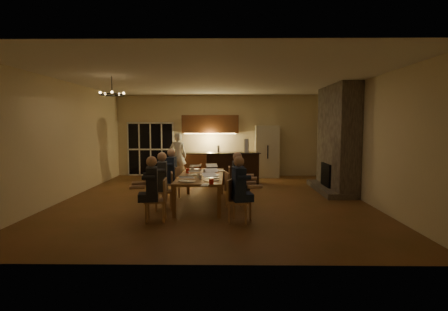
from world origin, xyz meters
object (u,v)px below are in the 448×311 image
can_cola (200,166)px  plate_far (221,171)px  mug_mid (204,171)px  can_silver (201,177)px  bar_blender (247,146)px  person_right_near (239,189)px  person_left_mid (162,181)px  chair_right_mid (235,190)px  laptop_e (195,165)px  chair_left_far (171,183)px  redcup_mid (188,171)px  person_left_far (172,174)px  laptop_c (194,171)px  refrigerator (267,151)px  chair_right_far (236,183)px  chair_right_near (240,201)px  standing_person (178,156)px  redcup_near (211,181)px  laptop_a (188,177)px  plate_left (183,181)px  chair_left_near (156,200)px  mug_front (199,176)px  chair_left_mid (164,191)px  bar_bottle (219,149)px  chandelier (112,95)px  laptop_d (212,171)px  mug_back (193,170)px  dining_table (201,190)px  person_right_mid (237,181)px  bar_island (232,168)px  laptop_f (212,166)px  laptop_b (211,176)px  person_left_near (152,189)px  plate_near (213,178)px

can_cola → plate_far: bearing=-44.9°
mug_mid → can_cola: 0.91m
can_silver → bar_blender: bearing=72.5°
person_right_near → person_left_mid: bearing=48.1°
chair_right_mid → laptop_e: bearing=23.4°
chair_left_far → redcup_mid: 0.64m
person_left_far → laptop_c: (0.67, -0.60, 0.17)m
refrigerator → person_left_far: refrigerator is taller
chair_left_far → chair_right_far: bearing=98.6°
chair_right_near → standing_person: standing_person is taller
mug_mid → redcup_near: bearing=-81.5°
laptop_e → laptop_a: bearing=80.3°
laptop_c → plate_left: size_ratio=1.45×
laptop_e → plate_far: size_ratio=1.30×
person_right_near → plate_far: size_ratio=5.60×
plate_left → chair_left_near: bearing=-129.8°
redcup_near → mug_front: bearing=110.4°
chair_left_mid → bar_bottle: bar_bottle is taller
redcup_mid → plate_left: size_ratio=0.54×
person_left_mid → laptop_a: 0.84m
chandelier → laptop_d: size_ratio=1.86×
chair_left_near → mug_back: (0.55, 2.29, 0.36)m
dining_table → chair_left_mid: 1.02m
laptop_d → bar_blender: size_ratio=0.70×
person_right_near → person_left_mid: (-1.79, 1.09, 0.00)m
laptop_a → redcup_near: 0.64m
person_left_far → standing_person: bearing=-172.2°
person_right_near → person_right_mid: 1.14m
bar_island → laptop_f: bar_island is taller
person_left_mid → laptop_e: person_left_mid is taller
laptop_b → laptop_e: size_ratio=1.00×
person_left_mid → laptop_c: size_ratio=4.31×
chair_right_near → mug_back: size_ratio=8.90×
laptop_e → redcup_near: size_ratio=2.67×
can_silver → chair_right_near: bearing=-44.6°
laptop_b → redcup_mid: bearing=98.6°
dining_table → bar_blender: size_ratio=5.99×
can_silver → person_right_mid: bearing=15.9°
bar_island → redcup_near: 4.57m
person_left_near → plate_near: 1.64m
laptop_c → can_silver: (0.24, -0.78, -0.05)m
chair_right_near → mug_front: 1.58m
person_right_near → laptop_d: person_right_near is taller
laptop_c → can_cola: size_ratio=2.67×
chair_left_far → redcup_near: chair_left_far is taller
laptop_a → laptop_c: size_ratio=1.00×
laptop_d → plate_near: bearing=-96.8°
mug_front → laptop_b: bearing=-56.4°
mug_front → bar_bottle: bearing=84.0°
laptop_f → plate_near: bearing=-97.7°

